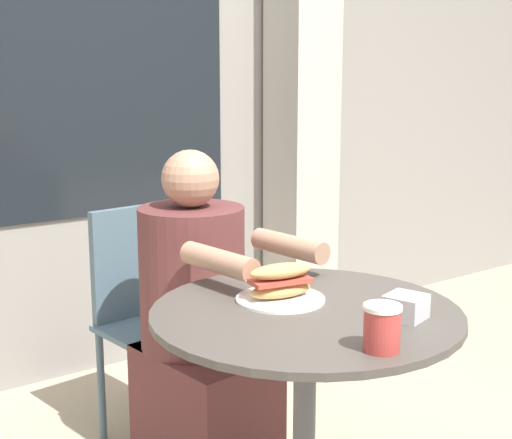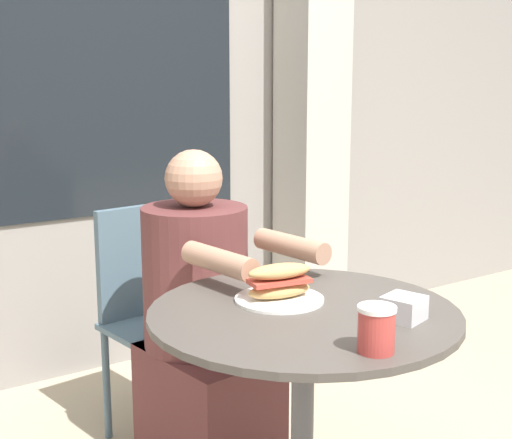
{
  "view_description": "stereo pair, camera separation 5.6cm",
  "coord_description": "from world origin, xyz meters",
  "px_view_note": "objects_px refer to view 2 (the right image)",
  "views": [
    {
      "loc": [
        -1.13,
        -1.34,
        1.34
      ],
      "look_at": [
        0.0,
        0.22,
        0.95
      ],
      "focal_mm": 50.0,
      "sensor_mm": 36.0,
      "label": 1
    },
    {
      "loc": [
        -1.08,
        -1.37,
        1.34
      ],
      "look_at": [
        0.0,
        0.22,
        0.95
      ],
      "focal_mm": 50.0,
      "sensor_mm": 36.0,
      "label": 2
    }
  ],
  "objects_px": {
    "cafe_table": "(303,381)",
    "seated_diner": "(203,340)",
    "diner_chair": "(153,301)",
    "sandwich_on_plate": "(279,286)",
    "drink_cup": "(376,329)"
  },
  "relations": [
    {
      "from": "cafe_table",
      "to": "seated_diner",
      "type": "bearing_deg",
      "value": 86.43
    },
    {
      "from": "cafe_table",
      "to": "seated_diner",
      "type": "height_order",
      "value": "seated_diner"
    },
    {
      "from": "diner_chair",
      "to": "sandwich_on_plate",
      "type": "distance_m",
      "value": 0.88
    },
    {
      "from": "diner_chair",
      "to": "cafe_table",
      "type": "bearing_deg",
      "value": 82.31
    },
    {
      "from": "diner_chair",
      "to": "seated_diner",
      "type": "bearing_deg",
      "value": 86.02
    },
    {
      "from": "cafe_table",
      "to": "diner_chair",
      "type": "distance_m",
      "value": 0.94
    },
    {
      "from": "diner_chair",
      "to": "drink_cup",
      "type": "bearing_deg",
      "value": 80.56
    },
    {
      "from": "diner_chair",
      "to": "drink_cup",
      "type": "height_order",
      "value": "diner_chair"
    },
    {
      "from": "cafe_table",
      "to": "sandwich_on_plate",
      "type": "bearing_deg",
      "value": 94.24
    },
    {
      "from": "diner_chair",
      "to": "seated_diner",
      "type": "xyz_separation_m",
      "value": [
        0.01,
        -0.35,
        -0.04
      ]
    },
    {
      "from": "seated_diner",
      "to": "drink_cup",
      "type": "relative_size",
      "value": 10.7
    },
    {
      "from": "diner_chair",
      "to": "seated_diner",
      "type": "relative_size",
      "value": 0.78
    },
    {
      "from": "diner_chair",
      "to": "drink_cup",
      "type": "relative_size",
      "value": 8.37
    },
    {
      "from": "diner_chair",
      "to": "sandwich_on_plate",
      "type": "height_order",
      "value": "diner_chair"
    },
    {
      "from": "seated_diner",
      "to": "sandwich_on_plate",
      "type": "bearing_deg",
      "value": 78.55
    }
  ]
}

